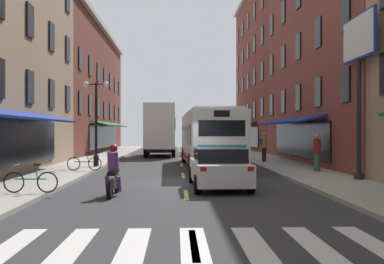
% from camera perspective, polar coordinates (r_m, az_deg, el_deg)
% --- Properties ---
extents(ground_plane, '(34.80, 80.00, 0.10)m').
position_cam_1_polar(ground_plane, '(18.48, -0.98, -6.51)').
color(ground_plane, '#333335').
extents(lane_centre_dashes, '(0.14, 73.90, 0.01)m').
position_cam_1_polar(lane_centre_dashes, '(18.23, -0.96, -6.43)').
color(lane_centre_dashes, '#DBCC4C').
rests_on(lane_centre_dashes, ground).
extents(crosswalk_near, '(7.10, 2.80, 0.01)m').
position_cam_1_polar(crosswalk_near, '(8.62, 0.24, -13.86)').
color(crosswalk_near, silver).
rests_on(crosswalk_near, ground).
extents(sidewalk_left, '(3.00, 80.00, 0.14)m').
position_cam_1_polar(sidewalk_left, '(19.29, -18.89, -5.88)').
color(sidewalk_left, '#A39E93').
rests_on(sidewalk_left, ground).
extents(sidewalk_right, '(3.00, 80.00, 0.14)m').
position_cam_1_polar(sidewalk_right, '(19.49, 16.74, -5.82)').
color(sidewalk_right, '#A39E93').
rests_on(sidewalk_right, ground).
extents(billboard_sign, '(0.40, 3.12, 6.64)m').
position_cam_1_polar(billboard_sign, '(19.82, 20.16, 9.27)').
color(billboard_sign, black).
rests_on(billboard_sign, sidewalk_right).
extents(transit_bus, '(2.89, 12.36, 3.20)m').
position_cam_1_polar(transit_bus, '(26.03, 2.05, -0.76)').
color(transit_bus, white).
rests_on(transit_bus, ground).
extents(box_truck, '(2.55, 6.88, 4.23)m').
position_cam_1_polar(box_truck, '(37.42, -4.03, 0.21)').
color(box_truck, black).
rests_on(box_truck, ground).
extents(sedan_near, '(2.06, 4.55, 1.44)m').
position_cam_1_polar(sedan_near, '(46.96, -3.86, -1.53)').
color(sedan_near, '#144723').
rests_on(sedan_near, ground).
extents(sedan_mid, '(2.09, 4.72, 1.47)m').
position_cam_1_polar(sedan_mid, '(16.78, 3.34, -4.45)').
color(sedan_mid, silver).
rests_on(sedan_mid, ground).
extents(motorcycle_rider, '(0.62, 2.07, 1.66)m').
position_cam_1_polar(motorcycle_rider, '(14.92, -9.80, -5.17)').
color(motorcycle_rider, black).
rests_on(motorcycle_rider, ground).
extents(bicycle_near, '(1.71, 0.48, 0.91)m').
position_cam_1_polar(bicycle_near, '(23.08, -13.32, -3.81)').
color(bicycle_near, black).
rests_on(bicycle_near, sidewalk_left).
extents(bicycle_mid, '(1.71, 0.48, 0.91)m').
position_cam_1_polar(bicycle_mid, '(15.28, -19.52, -5.83)').
color(bicycle_mid, black).
rests_on(bicycle_mid, sidewalk_left).
extents(pedestrian_near, '(0.52, 0.38, 1.84)m').
position_cam_1_polar(pedestrian_near, '(29.14, 8.97, -1.77)').
color(pedestrian_near, black).
rests_on(pedestrian_near, sidewalk_right).
extents(pedestrian_mid, '(0.36, 0.36, 1.82)m').
position_cam_1_polar(pedestrian_mid, '(22.81, 15.37, -2.39)').
color(pedestrian_mid, '#33663F').
rests_on(pedestrian_mid, sidewalk_right).
extents(street_lamp_twin, '(1.42, 0.32, 4.68)m').
position_cam_1_polar(street_lamp_twin, '(25.65, -11.92, 1.60)').
color(street_lamp_twin, black).
rests_on(street_lamp_twin, sidewalk_left).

